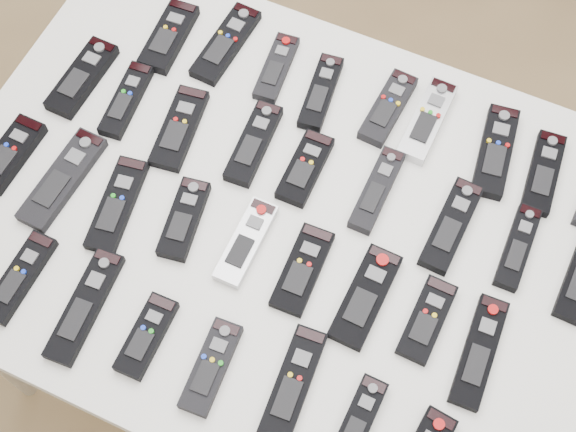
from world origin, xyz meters
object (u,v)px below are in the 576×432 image
at_px(remote_5, 427,121).
at_px(remote_11, 179,128).
at_px(remote_12, 254,143).
at_px(remote_0, 169,37).
at_px(remote_32, 293,384).
at_px(remote_18, 10,154).
at_px(remote_22, 246,242).
at_px(remote_2, 276,68).
at_px(remote_21, 184,219).
at_px(remote_10, 126,100).
at_px(remote_33, 357,424).
at_px(remote_3, 321,92).
at_px(remote_23, 302,269).
at_px(remote_30, 147,336).
at_px(remote_20, 117,205).
at_px(remote_14, 377,190).
at_px(remote_31, 211,367).
at_px(remote_16, 518,247).
at_px(remote_28, 20,277).
at_px(remote_29, 85,306).
at_px(table, 288,234).
at_px(remote_9, 82,77).
at_px(remote_1, 226,44).
at_px(remote_7, 543,173).
at_px(remote_4, 388,108).
at_px(remote_13, 305,168).
at_px(remote_26, 479,352).
at_px(remote_25, 427,320).
at_px(remote_24, 366,297).
at_px(remote_6, 495,151).
at_px(remote_19, 63,179).

distance_m(remote_5, remote_11, 0.47).
height_order(remote_5, remote_12, same).
relative_size(remote_0, remote_32, 0.87).
xyz_separation_m(remote_18, remote_22, (0.47, 0.02, -0.00)).
bearing_deg(remote_5, remote_2, -177.70).
height_order(remote_21, remote_22, remote_21).
bearing_deg(remote_10, remote_0, 83.06).
bearing_deg(remote_33, remote_3, 120.09).
height_order(remote_23, remote_30, remote_30).
bearing_deg(remote_5, remote_18, -148.92).
xyz_separation_m(remote_10, remote_12, (0.26, 0.01, 0.00)).
bearing_deg(remote_2, remote_20, -114.81).
bearing_deg(remote_10, remote_14, -4.00).
distance_m(remote_10, remote_31, 0.55).
xyz_separation_m(remote_16, remote_33, (-0.14, -0.40, 0.00)).
distance_m(remote_20, remote_30, 0.25).
distance_m(remote_23, remote_30, 0.29).
bearing_deg(remote_28, remote_21, 46.81).
height_order(remote_20, remote_29, same).
bearing_deg(table, remote_18, -169.74).
xyz_separation_m(remote_16, remote_18, (-0.91, -0.21, 0.00)).
bearing_deg(remote_12, remote_32, -59.92).
bearing_deg(remote_23, remote_18, 179.44).
distance_m(remote_5, remote_18, 0.78).
distance_m(remote_3, remote_21, 0.37).
bearing_deg(remote_9, remote_23, -17.17).
xyz_separation_m(remote_1, remote_32, (0.40, -0.57, 0.00)).
height_order(remote_1, remote_7, same).
bearing_deg(remote_2, remote_4, -5.57).
relative_size(remote_7, remote_13, 1.13).
relative_size(remote_12, remote_33, 1.13).
height_order(remote_9, remote_26, remote_9).
distance_m(remote_20, remote_28, 0.21).
xyz_separation_m(remote_26, remote_29, (-0.63, -0.20, 0.00)).
bearing_deg(remote_0, remote_23, -41.70).
height_order(remote_14, remote_25, remote_14).
bearing_deg(remote_21, remote_24, -9.51).
bearing_deg(remote_6, remote_32, -114.02).
distance_m(remote_3, remote_10, 0.37).
height_order(remote_24, remote_29, remote_24).
relative_size(remote_7, remote_16, 1.03).
distance_m(remote_2, remote_16, 0.57).
bearing_deg(remote_19, remote_25, 4.99).
relative_size(remote_1, remote_30, 1.35).
bearing_deg(remote_23, remote_2, 118.84).
bearing_deg(remote_18, remote_4, 34.21).
xyz_separation_m(remote_19, remote_26, (0.79, 0.01, -0.00)).
relative_size(remote_16, remote_26, 0.84).
xyz_separation_m(remote_5, remote_11, (-0.42, -0.21, -0.00)).
bearing_deg(remote_14, remote_23, -106.43).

